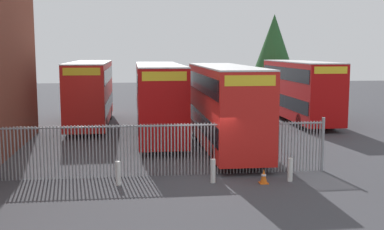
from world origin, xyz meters
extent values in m
plane|color=#3D3D42|center=(0.00, 8.00, 0.00)|extent=(100.00, 100.00, 0.00)
cylinder|color=gray|center=(-8.23, 0.00, 1.10)|extent=(0.06, 0.06, 2.20)
cylinder|color=gray|center=(-8.09, 0.00, 1.10)|extent=(0.06, 0.06, 2.20)
cylinder|color=gray|center=(-7.95, 0.00, 1.10)|extent=(0.06, 0.06, 2.20)
cylinder|color=gray|center=(-7.81, 0.00, 1.10)|extent=(0.06, 0.06, 2.20)
cylinder|color=gray|center=(-7.67, 0.00, 1.10)|extent=(0.06, 0.06, 2.20)
cylinder|color=gray|center=(-7.53, 0.00, 1.10)|extent=(0.06, 0.06, 2.20)
cylinder|color=gray|center=(-7.39, 0.00, 1.10)|extent=(0.06, 0.06, 2.20)
cylinder|color=gray|center=(-7.25, 0.00, 1.10)|extent=(0.06, 0.06, 2.20)
cylinder|color=gray|center=(-7.11, 0.00, 1.10)|extent=(0.06, 0.06, 2.20)
cylinder|color=gray|center=(-6.97, 0.00, 1.10)|extent=(0.06, 0.06, 2.20)
cylinder|color=gray|center=(-6.83, 0.00, 1.10)|extent=(0.06, 0.06, 2.20)
cylinder|color=gray|center=(-6.69, 0.00, 1.10)|extent=(0.06, 0.06, 2.20)
cylinder|color=gray|center=(-6.55, 0.00, 1.10)|extent=(0.06, 0.06, 2.20)
cylinder|color=gray|center=(-6.41, 0.00, 1.10)|extent=(0.06, 0.06, 2.20)
cylinder|color=gray|center=(-6.27, 0.00, 1.10)|extent=(0.06, 0.06, 2.20)
cylinder|color=gray|center=(-6.13, 0.00, 1.10)|extent=(0.06, 0.06, 2.20)
cylinder|color=gray|center=(-5.99, 0.00, 1.10)|extent=(0.06, 0.06, 2.20)
cylinder|color=gray|center=(-5.85, 0.00, 1.10)|extent=(0.06, 0.06, 2.20)
cylinder|color=gray|center=(-5.71, 0.00, 1.10)|extent=(0.06, 0.06, 2.20)
cylinder|color=gray|center=(-5.57, 0.00, 1.10)|extent=(0.06, 0.06, 2.20)
cylinder|color=gray|center=(-5.42, 0.00, 1.10)|extent=(0.06, 0.06, 2.20)
cylinder|color=gray|center=(-5.28, 0.00, 1.10)|extent=(0.06, 0.06, 2.20)
cylinder|color=gray|center=(-5.14, 0.00, 1.10)|extent=(0.06, 0.06, 2.20)
cylinder|color=gray|center=(-5.00, 0.00, 1.10)|extent=(0.06, 0.06, 2.20)
cylinder|color=gray|center=(-4.86, 0.00, 1.10)|extent=(0.06, 0.06, 2.20)
cylinder|color=gray|center=(-4.72, 0.00, 1.10)|extent=(0.06, 0.06, 2.20)
cylinder|color=gray|center=(-4.58, 0.00, 1.10)|extent=(0.06, 0.06, 2.20)
cylinder|color=gray|center=(-4.44, 0.00, 1.10)|extent=(0.06, 0.06, 2.20)
cylinder|color=gray|center=(-4.30, 0.00, 1.10)|extent=(0.06, 0.06, 2.20)
cylinder|color=gray|center=(-4.16, 0.00, 1.10)|extent=(0.06, 0.06, 2.20)
cylinder|color=gray|center=(-4.02, 0.00, 1.10)|extent=(0.06, 0.06, 2.20)
cylinder|color=gray|center=(-3.88, 0.00, 1.10)|extent=(0.06, 0.06, 2.20)
cylinder|color=gray|center=(-3.74, 0.00, 1.10)|extent=(0.06, 0.06, 2.20)
cylinder|color=gray|center=(-3.60, 0.00, 1.10)|extent=(0.06, 0.06, 2.20)
cylinder|color=gray|center=(-3.46, 0.00, 1.10)|extent=(0.06, 0.06, 2.20)
cylinder|color=gray|center=(-3.32, 0.00, 1.10)|extent=(0.06, 0.06, 2.20)
cylinder|color=gray|center=(-3.18, 0.00, 1.10)|extent=(0.06, 0.06, 2.20)
cylinder|color=gray|center=(-3.04, 0.00, 1.10)|extent=(0.06, 0.06, 2.20)
cylinder|color=gray|center=(-2.90, 0.00, 1.10)|extent=(0.06, 0.06, 2.20)
cylinder|color=gray|center=(-2.76, 0.00, 1.10)|extent=(0.06, 0.06, 2.20)
cylinder|color=gray|center=(-2.62, 0.00, 1.10)|extent=(0.06, 0.06, 2.20)
cylinder|color=gray|center=(-2.48, 0.00, 1.10)|extent=(0.06, 0.06, 2.20)
cylinder|color=gray|center=(-2.34, 0.00, 1.10)|extent=(0.06, 0.06, 2.20)
cylinder|color=gray|center=(-2.20, 0.00, 1.10)|extent=(0.06, 0.06, 2.20)
cylinder|color=gray|center=(-2.06, 0.00, 1.10)|extent=(0.06, 0.06, 2.20)
cylinder|color=gray|center=(-1.92, 0.00, 1.10)|extent=(0.06, 0.06, 2.20)
cylinder|color=gray|center=(-1.78, 0.00, 1.10)|extent=(0.06, 0.06, 2.20)
cylinder|color=gray|center=(-1.64, 0.00, 1.10)|extent=(0.06, 0.06, 2.20)
cylinder|color=gray|center=(-1.50, 0.00, 1.10)|extent=(0.06, 0.06, 2.20)
cylinder|color=gray|center=(-1.36, 0.00, 1.10)|extent=(0.06, 0.06, 2.20)
cylinder|color=gray|center=(-1.22, 0.00, 1.10)|extent=(0.06, 0.06, 2.20)
cylinder|color=gray|center=(-1.08, 0.00, 1.10)|extent=(0.06, 0.06, 2.20)
cylinder|color=gray|center=(-0.94, 0.00, 1.10)|extent=(0.06, 0.06, 2.20)
cylinder|color=gray|center=(-0.80, 0.00, 1.10)|extent=(0.06, 0.06, 2.20)
cylinder|color=gray|center=(-0.66, 0.00, 1.10)|extent=(0.06, 0.06, 2.20)
cylinder|color=gray|center=(-0.52, 0.00, 1.10)|extent=(0.06, 0.06, 2.20)
cylinder|color=gray|center=(-0.38, 0.00, 1.10)|extent=(0.06, 0.06, 2.20)
cylinder|color=gray|center=(-0.24, 0.00, 1.10)|extent=(0.06, 0.06, 2.20)
cylinder|color=gray|center=(-0.10, 0.00, 1.10)|extent=(0.06, 0.06, 2.20)
cylinder|color=gray|center=(0.04, 0.00, 1.10)|extent=(0.06, 0.06, 2.20)
cylinder|color=gray|center=(0.18, 0.00, 1.10)|extent=(0.06, 0.06, 2.20)
cylinder|color=gray|center=(0.32, 0.00, 1.10)|extent=(0.06, 0.06, 2.20)
cylinder|color=gray|center=(0.46, 0.00, 1.10)|extent=(0.06, 0.06, 2.20)
cylinder|color=gray|center=(0.60, 0.00, 1.10)|extent=(0.06, 0.06, 2.20)
cylinder|color=gray|center=(0.74, 0.00, 1.10)|extent=(0.06, 0.06, 2.20)
cylinder|color=gray|center=(0.88, 0.00, 1.10)|extent=(0.06, 0.06, 2.20)
cylinder|color=gray|center=(1.02, 0.00, 1.10)|extent=(0.06, 0.06, 2.20)
cylinder|color=gray|center=(1.17, 0.00, 1.10)|extent=(0.06, 0.06, 2.20)
cylinder|color=gray|center=(1.31, 0.00, 1.10)|extent=(0.06, 0.06, 2.20)
cylinder|color=gray|center=(1.45, 0.00, 1.10)|extent=(0.06, 0.06, 2.20)
cylinder|color=gray|center=(1.59, 0.00, 1.10)|extent=(0.06, 0.06, 2.20)
cylinder|color=gray|center=(1.73, 0.00, 1.10)|extent=(0.06, 0.06, 2.20)
cylinder|color=gray|center=(1.87, 0.00, 1.10)|extent=(0.06, 0.06, 2.20)
cylinder|color=gray|center=(2.01, 0.00, 1.10)|extent=(0.06, 0.06, 2.20)
cylinder|color=gray|center=(2.15, 0.00, 1.10)|extent=(0.06, 0.06, 2.20)
cylinder|color=gray|center=(2.29, 0.00, 1.10)|extent=(0.06, 0.06, 2.20)
cylinder|color=gray|center=(2.43, 0.00, 1.10)|extent=(0.06, 0.06, 2.20)
cylinder|color=gray|center=(2.57, 0.00, 1.10)|extent=(0.06, 0.06, 2.20)
cylinder|color=gray|center=(2.71, 0.00, 1.10)|extent=(0.06, 0.06, 2.20)
cylinder|color=gray|center=(2.85, 0.00, 1.10)|extent=(0.06, 0.06, 2.20)
cylinder|color=gray|center=(2.99, 0.00, 1.10)|extent=(0.06, 0.06, 2.20)
cylinder|color=gray|center=(3.13, 0.00, 1.10)|extent=(0.06, 0.06, 2.20)
cylinder|color=gray|center=(3.27, 0.00, 1.10)|extent=(0.06, 0.06, 2.20)
cylinder|color=gray|center=(3.41, 0.00, 1.10)|extent=(0.06, 0.06, 2.20)
cylinder|color=gray|center=(3.55, 0.00, 1.10)|extent=(0.06, 0.06, 2.20)
cylinder|color=gray|center=(3.69, 0.00, 1.10)|extent=(0.06, 0.06, 2.20)
cylinder|color=gray|center=(3.83, 0.00, 1.10)|extent=(0.06, 0.06, 2.20)
cylinder|color=gray|center=(3.97, 0.00, 1.10)|extent=(0.06, 0.06, 2.20)
cylinder|color=gray|center=(4.11, 0.00, 1.10)|extent=(0.06, 0.06, 2.20)
cylinder|color=gray|center=(4.25, 0.00, 1.10)|extent=(0.06, 0.06, 2.20)
cylinder|color=gray|center=(4.39, 0.00, 1.10)|extent=(0.06, 0.06, 2.20)
cylinder|color=gray|center=(4.53, 0.00, 1.10)|extent=(0.06, 0.06, 2.20)
cylinder|color=gray|center=(4.67, 0.00, 1.10)|extent=(0.06, 0.06, 2.20)
cylinder|color=gray|center=(4.81, 0.00, 1.10)|extent=(0.06, 0.06, 2.20)
cylinder|color=gray|center=(4.95, 0.00, 1.10)|extent=(0.06, 0.06, 2.20)
cylinder|color=gray|center=(5.09, 0.00, 1.10)|extent=(0.06, 0.06, 2.20)
cylinder|color=gray|center=(5.23, 0.00, 1.10)|extent=(0.06, 0.06, 2.20)
cylinder|color=gray|center=(-1.71, 0.00, 2.12)|extent=(13.88, 0.07, 0.07)
cylinder|color=gray|center=(5.23, 0.00, 1.18)|extent=(0.14, 0.14, 2.35)
cube|color=red|center=(1.82, 4.81, 2.35)|extent=(2.50, 10.80, 4.00)
cube|color=black|center=(1.82, 4.81, 1.55)|extent=(2.54, 10.37, 0.90)
cube|color=black|center=(1.82, 4.81, 3.55)|extent=(2.54, 10.37, 0.90)
cube|color=yellow|center=(1.82, -0.54, 4.00)|extent=(2.12, 0.12, 0.44)
cube|color=silver|center=(1.82, 4.81, 4.38)|extent=(2.50, 10.80, 0.08)
cylinder|color=black|center=(0.72, 1.47, 0.52)|extent=(0.30, 1.04, 1.04)
cylinder|color=black|center=(2.92, 1.47, 0.52)|extent=(0.30, 1.04, 1.04)
cylinder|color=black|center=(0.72, 7.78, 0.52)|extent=(0.30, 1.04, 1.04)
cylinder|color=black|center=(2.92, 7.78, 0.52)|extent=(0.30, 1.04, 1.04)
cube|color=#B70C0C|center=(-1.43, 8.49, 2.35)|extent=(2.50, 10.80, 4.00)
cube|color=black|center=(-1.43, 8.49, 1.55)|extent=(2.54, 10.37, 0.90)
cube|color=black|center=(-1.43, 8.49, 3.55)|extent=(2.54, 10.37, 0.90)
cube|color=yellow|center=(-1.43, 3.14, 4.00)|extent=(2.12, 0.12, 0.44)
cube|color=silver|center=(-1.43, 8.49, 4.38)|extent=(2.50, 10.80, 0.08)
cylinder|color=black|center=(-2.53, 5.14, 0.52)|extent=(0.30, 1.04, 1.04)
cylinder|color=black|center=(-0.33, 5.14, 0.52)|extent=(0.30, 1.04, 1.04)
cylinder|color=black|center=(-2.53, 11.46, 0.52)|extent=(0.30, 1.04, 1.04)
cylinder|color=black|center=(-0.33, 11.46, 0.52)|extent=(0.30, 1.04, 1.04)
cube|color=red|center=(-5.84, 13.92, 2.35)|extent=(2.50, 10.80, 4.00)
cube|color=black|center=(-5.84, 13.92, 1.55)|extent=(2.54, 10.37, 0.90)
cube|color=black|center=(-5.84, 13.92, 3.55)|extent=(2.54, 10.37, 0.90)
cube|color=yellow|center=(-5.84, 8.57, 4.00)|extent=(2.12, 0.12, 0.44)
cube|color=silver|center=(-5.84, 13.92, 4.38)|extent=(2.50, 10.80, 0.08)
cylinder|color=black|center=(-6.94, 10.57, 0.52)|extent=(0.30, 1.04, 1.04)
cylinder|color=black|center=(-4.74, 10.57, 0.52)|extent=(0.30, 1.04, 1.04)
cylinder|color=black|center=(-6.94, 16.89, 0.52)|extent=(0.30, 1.04, 1.04)
cylinder|color=black|center=(-4.74, 16.89, 0.52)|extent=(0.30, 1.04, 1.04)
cube|color=#B70C0C|center=(9.18, 14.07, 2.35)|extent=(2.50, 10.80, 4.00)
cube|color=black|center=(9.18, 14.07, 1.55)|extent=(2.54, 10.37, 0.90)
cube|color=black|center=(9.18, 14.07, 3.55)|extent=(2.54, 10.37, 0.90)
cube|color=yellow|center=(9.18, 8.72, 4.00)|extent=(2.12, 0.12, 0.44)
cube|color=silver|center=(9.18, 14.07, 4.38)|extent=(2.50, 10.80, 0.08)
cylinder|color=black|center=(8.08, 10.72, 0.52)|extent=(0.30, 1.04, 1.04)
cylinder|color=black|center=(10.28, 10.72, 0.52)|extent=(0.30, 1.04, 1.04)
cylinder|color=black|center=(8.08, 17.04, 0.52)|extent=(0.30, 1.04, 1.04)
cylinder|color=black|center=(10.28, 17.04, 0.52)|extent=(0.30, 1.04, 1.04)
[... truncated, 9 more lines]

